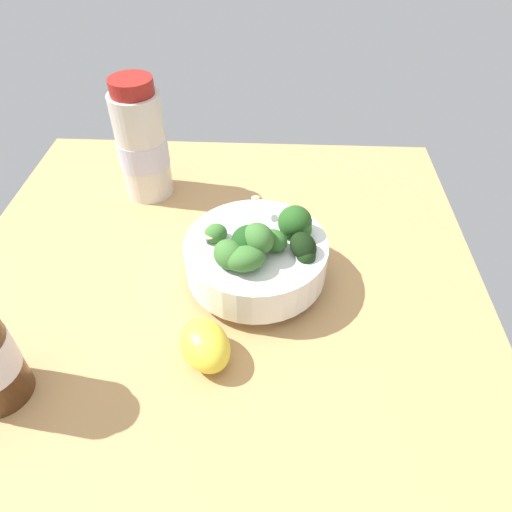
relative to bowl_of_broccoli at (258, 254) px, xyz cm
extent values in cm
cube|color=tan|center=(0.75, 5.06, -6.25)|extent=(66.85, 66.85, 3.43)
cylinder|color=white|center=(0.22, 0.27, -3.77)|extent=(9.42, 9.42, 1.54)
cylinder|color=white|center=(0.22, 0.27, -0.70)|extent=(17.13, 17.13, 4.61)
cylinder|color=silver|center=(0.22, 0.27, 1.21)|extent=(14.54, 14.54, 0.80)
cylinder|color=#2F662B|center=(-4.05, 1.22, 1.34)|extent=(1.69, 1.83, 1.30)
ellipsoid|color=#386B2B|center=(-4.05, 1.22, 3.05)|extent=(5.71, 5.66, 4.12)
cylinder|color=#4A8F3C|center=(-1.17, -5.18, 1.06)|extent=(1.66, 1.60, 1.19)
ellipsoid|color=black|center=(-1.17, -5.18, 2.56)|extent=(5.04, 5.00, 4.20)
cylinder|color=#589D47|center=(-1.65, 1.11, 1.62)|extent=(1.93, 1.76, 1.48)
ellipsoid|color=#194216|center=(-1.65, 1.11, 3.49)|extent=(5.88, 5.50, 4.13)
cylinder|color=#3C7A32|center=(-2.01, -5.53, 0.28)|extent=(1.18, 1.20, 1.66)
ellipsoid|color=black|center=(-2.01, -5.53, 1.81)|extent=(3.53, 2.89, 3.05)
cylinder|color=#2F662B|center=(1.86, -4.68, 1.17)|extent=(1.62, 1.38, 1.46)
ellipsoid|color=#2D6023|center=(1.86, -4.68, 2.68)|extent=(4.62, 4.54, 3.45)
cylinder|color=#2F662B|center=(-2.93, 0.89, 1.89)|extent=(1.26, 1.06, 1.18)
ellipsoid|color=black|center=(-2.93, 0.89, 3.11)|extent=(4.13, 3.73, 3.01)
cylinder|color=#4A8F3C|center=(2.15, -4.10, 0.88)|extent=(1.31, 1.41, 1.51)
ellipsoid|color=#23511C|center=(2.15, -4.10, 2.34)|extent=(4.78, 4.34, 4.49)
cylinder|color=#4A8F3C|center=(-3.39, 3.07, 1.24)|extent=(1.46, 1.61, 1.66)
ellipsoid|color=#386B2B|center=(-3.39, 3.07, 2.96)|extent=(5.60, 4.96, 3.99)
cylinder|color=#2F662B|center=(-1.84, -0.06, 2.42)|extent=(1.92, 1.89, 1.21)
ellipsoid|color=#386B2B|center=(-1.84, -0.06, 4.07)|extent=(5.39, 5.95, 5.13)
cylinder|color=#4A8F3C|center=(2.26, -4.23, 1.37)|extent=(2.02, 2.32, 1.86)
ellipsoid|color=#23511C|center=(2.26, -4.23, 3.25)|extent=(5.61, 4.55, 5.24)
cylinder|color=#3C7A32|center=(-0.79, -1.89, 1.62)|extent=(1.08, 1.12, 1.11)
ellipsoid|color=#2D6023|center=(-0.79, -1.89, 2.94)|extent=(4.07, 4.26, 3.16)
cylinder|color=#3C7A32|center=(0.91, 5.32, 1.12)|extent=(1.43, 1.39, 1.08)
ellipsoid|color=#386B2B|center=(0.91, 5.32, 2.34)|extent=(3.39, 3.78, 3.54)
ellipsoid|color=#DBBC84|center=(5.22, 0.54, 4.48)|extent=(2.05, 1.61, 0.91)
ellipsoid|color=#DBBC84|center=(-0.06, 6.03, 2.59)|extent=(1.58, 2.04, 0.46)
ellipsoid|color=#DBBC84|center=(-3.32, 2.81, 2.50)|extent=(1.92, 1.97, 1.20)
ellipsoid|color=yellow|center=(-11.82, 5.09, -2.21)|extent=(8.42, 7.81, 4.64)
cylinder|color=beige|center=(18.65, 17.71, 3.33)|extent=(7.17, 7.17, 15.73)
cylinder|color=maroon|center=(18.65, 17.71, 12.26)|extent=(5.99, 5.99, 2.14)
cylinder|color=silver|center=(18.65, 17.71, 2.49)|extent=(7.31, 7.31, 4.01)
camera|label=1|loc=(-40.30, -1.67, 37.57)|focal=32.35mm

